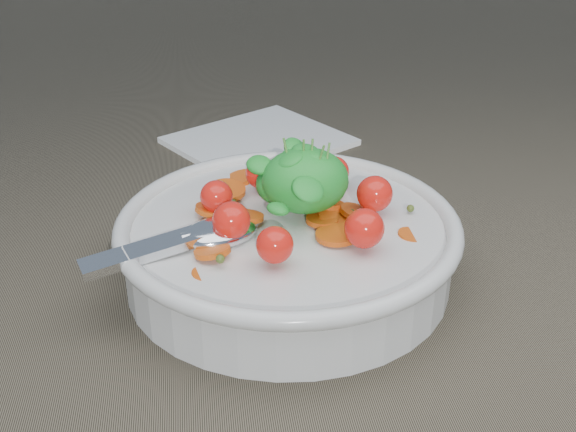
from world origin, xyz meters
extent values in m
plane|color=brown|center=(0.00, 0.00, 0.00)|extent=(6.00, 6.00, 0.00)
cylinder|color=silver|center=(0.01, 0.00, 0.02)|extent=(0.23, 0.23, 0.04)
torus|color=silver|center=(0.01, 0.00, 0.04)|extent=(0.24, 0.24, 0.01)
cylinder|color=silver|center=(0.01, 0.00, 0.00)|extent=(0.11, 0.11, 0.01)
cylinder|color=brown|center=(0.01, 0.00, 0.02)|extent=(0.20, 0.20, 0.03)
cylinder|color=#DE5A12|center=(0.09, -0.02, 0.04)|extent=(0.03, 0.03, 0.01)
cylinder|color=#DE5A12|center=(0.05, 0.04, 0.05)|extent=(0.04, 0.04, 0.01)
cylinder|color=#DE5A12|center=(0.05, 0.00, 0.05)|extent=(0.03, 0.03, 0.01)
cylinder|color=#DE5A12|center=(0.04, 0.00, 0.05)|extent=(0.03, 0.03, 0.01)
cylinder|color=#DE5A12|center=(0.03, 0.03, 0.05)|extent=(0.03, 0.03, 0.01)
cylinder|color=#DE5A12|center=(0.04, 0.02, 0.05)|extent=(0.03, 0.03, 0.01)
cylinder|color=#DE5A12|center=(-0.02, 0.01, 0.05)|extent=(0.03, 0.03, 0.01)
cylinder|color=#DE5A12|center=(0.04, 0.03, 0.04)|extent=(0.04, 0.04, 0.01)
cylinder|color=#DE5A12|center=(0.04, 0.00, 0.05)|extent=(0.03, 0.03, 0.01)
cylinder|color=#DE5A12|center=(-0.04, -0.03, 0.05)|extent=(0.03, 0.03, 0.01)
cylinder|color=#DE5A12|center=(0.04, -0.02, 0.05)|extent=(0.04, 0.04, 0.00)
cylinder|color=#DE5A12|center=(-0.04, -0.05, 0.04)|extent=(0.03, 0.03, 0.01)
cylinder|color=#DE5A12|center=(-0.03, 0.05, 0.05)|extent=(0.04, 0.04, 0.01)
cylinder|color=#DE5A12|center=(-0.04, 0.02, 0.05)|extent=(0.04, 0.04, 0.01)
cylinder|color=#DE5A12|center=(-0.02, 0.08, 0.04)|extent=(0.04, 0.04, 0.01)
cylinder|color=#DE5A12|center=(0.06, 0.00, 0.05)|extent=(0.04, 0.04, 0.01)
cylinder|color=#DE5A12|center=(0.02, 0.06, 0.04)|extent=(0.03, 0.03, 0.01)
sphere|color=#43551C|center=(0.06, 0.00, 0.05)|extent=(0.00, 0.00, 0.00)
sphere|color=#43551C|center=(0.03, 0.07, 0.04)|extent=(0.01, 0.01, 0.01)
sphere|color=#43551C|center=(0.10, 0.01, 0.05)|extent=(0.01, 0.01, 0.01)
sphere|color=#43551C|center=(0.05, 0.04, 0.05)|extent=(0.00, 0.00, 0.00)
sphere|color=#43551C|center=(-0.07, -0.02, 0.04)|extent=(0.00, 0.00, 0.00)
sphere|color=#43551C|center=(-0.04, -0.05, 0.05)|extent=(0.01, 0.01, 0.01)
sphere|color=#43551C|center=(0.05, 0.04, 0.04)|extent=(0.01, 0.01, 0.01)
sphere|color=#43551C|center=(0.06, 0.06, 0.05)|extent=(0.01, 0.01, 0.01)
sphere|color=#43551C|center=(0.06, 0.06, 0.04)|extent=(0.01, 0.01, 0.01)
sphere|color=#43551C|center=(-0.03, 0.04, 0.05)|extent=(0.01, 0.01, 0.01)
sphere|color=#43551C|center=(-0.03, 0.02, 0.05)|extent=(0.01, 0.01, 0.01)
sphere|color=#43551C|center=(-0.02, 0.03, 0.05)|extent=(0.01, 0.01, 0.01)
sphere|color=#43551C|center=(0.03, -0.02, 0.04)|extent=(0.01, 0.01, 0.01)
sphere|color=red|center=(0.07, 0.01, 0.06)|extent=(0.03, 0.03, 0.03)
sphere|color=red|center=(0.05, 0.05, 0.06)|extent=(0.02, 0.02, 0.02)
sphere|color=red|center=(0.00, 0.05, 0.06)|extent=(0.02, 0.02, 0.02)
sphere|color=red|center=(-0.03, 0.02, 0.06)|extent=(0.02, 0.02, 0.02)
sphere|color=red|center=(-0.03, -0.02, 0.06)|extent=(0.03, 0.03, 0.03)
sphere|color=red|center=(0.00, -0.05, 0.06)|extent=(0.02, 0.02, 0.02)
sphere|color=red|center=(0.06, -0.04, 0.06)|extent=(0.03, 0.03, 0.03)
ellipsoid|color=green|center=(0.03, 0.01, 0.07)|extent=(0.06, 0.05, 0.04)
ellipsoid|color=green|center=(0.01, 0.02, 0.06)|extent=(0.03, 0.03, 0.03)
ellipsoid|color=green|center=(0.02, 0.02, 0.09)|extent=(0.03, 0.03, 0.01)
ellipsoid|color=green|center=(0.02, 0.00, 0.07)|extent=(0.02, 0.02, 0.01)
ellipsoid|color=green|center=(0.03, 0.02, 0.08)|extent=(0.02, 0.02, 0.01)
ellipsoid|color=green|center=(0.02, -0.02, 0.07)|extent=(0.02, 0.02, 0.02)
ellipsoid|color=green|center=(0.03, 0.01, 0.09)|extent=(0.02, 0.02, 0.01)
ellipsoid|color=green|center=(0.01, 0.01, 0.09)|extent=(0.03, 0.02, 0.02)
ellipsoid|color=green|center=(0.02, 0.03, 0.08)|extent=(0.02, 0.03, 0.02)
ellipsoid|color=green|center=(0.02, 0.01, 0.08)|extent=(0.01, 0.02, 0.01)
ellipsoid|color=green|center=(0.03, 0.02, 0.09)|extent=(0.02, 0.02, 0.01)
ellipsoid|color=green|center=(0.00, 0.02, 0.08)|extent=(0.03, 0.03, 0.02)
ellipsoid|color=green|center=(0.00, -0.02, 0.07)|extent=(0.02, 0.02, 0.01)
ellipsoid|color=green|center=(0.03, 0.01, 0.08)|extent=(0.02, 0.02, 0.01)
ellipsoid|color=green|center=(0.01, 0.01, 0.07)|extent=(0.02, 0.02, 0.01)
ellipsoid|color=green|center=(0.02, 0.01, 0.08)|extent=(0.02, 0.03, 0.02)
ellipsoid|color=green|center=(0.03, 0.00, 0.08)|extent=(0.02, 0.02, 0.01)
ellipsoid|color=green|center=(0.04, 0.00, 0.07)|extent=(0.02, 0.02, 0.02)
ellipsoid|color=green|center=(0.02, -0.02, 0.08)|extent=(0.03, 0.02, 0.02)
ellipsoid|color=green|center=(0.03, 0.03, 0.07)|extent=(0.03, 0.03, 0.02)
ellipsoid|color=green|center=(0.02, 0.01, 0.07)|extent=(0.02, 0.03, 0.02)
ellipsoid|color=green|center=(0.03, 0.02, 0.08)|extent=(0.02, 0.02, 0.02)
cylinder|color=#4C8C33|center=(0.04, 0.00, 0.08)|extent=(0.01, 0.01, 0.04)
cylinder|color=#4C8C33|center=(0.02, 0.01, 0.08)|extent=(0.00, 0.00, 0.04)
cylinder|color=#4C8C33|center=(0.03, 0.01, 0.08)|extent=(0.01, 0.01, 0.04)
cylinder|color=#4C8C33|center=(0.02, 0.01, 0.08)|extent=(0.01, 0.01, 0.04)
cylinder|color=#4C8C33|center=(0.03, 0.00, 0.08)|extent=(0.01, 0.00, 0.04)
ellipsoid|color=silver|center=(-0.04, -0.01, 0.05)|extent=(0.06, 0.05, 0.02)
cube|color=silver|center=(-0.07, -0.03, 0.05)|extent=(0.10, 0.05, 0.01)
cylinder|color=silver|center=(-0.05, -0.02, 0.05)|extent=(0.02, 0.01, 0.01)
cube|color=white|center=(0.02, 0.25, 0.00)|extent=(0.20, 0.20, 0.01)
camera|label=1|loc=(-0.05, -0.43, 0.28)|focal=45.00mm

